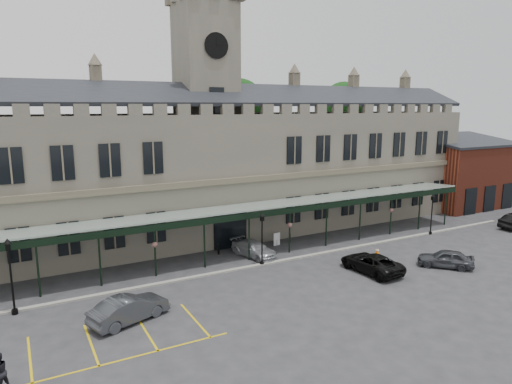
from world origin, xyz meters
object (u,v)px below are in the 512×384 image
car_taxi (254,249)px  lamp_post_right (432,211)px  car_left_b (129,309)px  car_right_a (446,258)px  lamp_post_left (10,270)px  clock_tower (206,102)px  lamp_post_mid (262,234)px  traffic_cone (377,251)px  station_building (208,171)px  sign_board (277,239)px  car_van (371,263)px

car_taxi → lamp_post_right: bearing=-22.0°
car_left_b → car_right_a: 24.64m
lamp_post_left → car_taxi: size_ratio=1.07×
clock_tower → car_right_a: (13.00, -17.91, -12.39)m
lamp_post_mid → traffic_cone: 10.62m
station_building → sign_board: 9.61m
traffic_cone → car_van: (-3.34, -2.88, 0.40)m
traffic_cone → car_van: size_ratio=0.13×
traffic_cone → sign_board: bearing=133.8°
station_building → lamp_post_mid: station_building is taller
lamp_post_left → car_left_b: bearing=-35.8°
clock_tower → car_right_a: bearing=-54.0°
lamp_post_mid → traffic_cone: lamp_post_mid is taller
clock_tower → car_taxi: clock_tower is taller
car_taxi → car_left_b: bearing=-164.7°
lamp_post_right → car_left_b: bearing=-171.6°
car_van → car_right_a: bearing=157.7°
station_building → lamp_post_mid: (0.27, -10.43, -3.87)m
car_left_b → sign_board: bearing=-80.5°
sign_board → car_van: (2.92, -9.41, 0.15)m
station_building → lamp_post_right: (19.63, -10.60, -4.02)m
station_building → lamp_post_right: station_building is taller
car_taxi → car_right_a: size_ratio=1.08×
lamp_post_mid → lamp_post_right: size_ratio=1.06×
lamp_post_right → car_van: bearing=-157.6°
station_building → car_taxi: size_ratio=13.08×
car_right_a → station_building: bearing=-96.6°
car_left_b → car_right_a: size_ratio=1.15×
lamp_post_right → car_taxi: (-18.90, 2.44, -1.78)m
lamp_post_left → car_van: lamp_post_left is taller
car_right_a → clock_tower: bearing=-96.7°
lamp_post_left → lamp_post_right: 37.20m
lamp_post_left → sign_board: lamp_post_left is taller
clock_tower → traffic_cone: clock_tower is taller
car_left_b → car_right_a: (24.50, -2.62, -0.08)m
lamp_post_mid → sign_board: lamp_post_mid is taller
lamp_post_left → car_taxi: bearing=8.3°
lamp_post_right → car_van: (-12.63, -5.21, -1.72)m
lamp_post_mid → car_van: size_ratio=0.83×
traffic_cone → car_left_b: size_ratio=0.14×
traffic_cone → station_building: bearing=128.6°
sign_board → car_van: bearing=-78.4°
lamp_post_left → lamp_post_mid: size_ratio=1.12×
traffic_cone → sign_board: sign_board is taller
lamp_post_right → car_left_b: 31.51m
lamp_post_mid → lamp_post_right: bearing=-0.5°
sign_board → car_left_b: 17.89m
clock_tower → lamp_post_mid: clock_tower is taller
clock_tower → sign_board: (4.08, -6.50, -12.52)m
station_building → sign_board: (4.08, -6.41, -5.88)m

